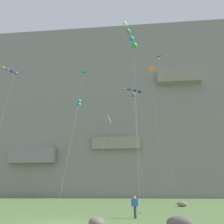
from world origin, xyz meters
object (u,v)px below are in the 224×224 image
Objects in this scene: spectator_watching_left at (135,206)px; kite_windsock_front_field at (12,72)px; boulder_near_cliff_base at (182,204)px; kite_delta_near_cliff at (158,63)px; boulder_mid_field at (96,222)px; kite_banner_mid_center at (109,122)px; kite_banner_high_left at (3,13)px; kite_windsock_upper_right at (135,91)px; kite_windsock_mid_left at (132,39)px; kite_delta_high_right at (83,79)px; kite_windsock_far_right at (133,93)px; boulder_foreground_left at (180,223)px; kite_diamond_high_center at (152,71)px; kite_box_far_left at (79,103)px.

kite_windsock_front_field is (-28.79, 24.21, 28.82)m from spectator_watching_left.
boulder_near_cliff_base is 0.05× the size of kite_delta_near_cliff.
kite_banner_mid_center is at bearing 94.52° from boulder_mid_field.
spectator_watching_left is at bearing -40.06° from kite_windsock_front_field.
kite_banner_mid_center is at bearing 50.57° from kite_banner_high_left.
spectator_watching_left is at bearing -12.91° from kite_banner_high_left.
kite_windsock_front_field reaches higher than kite_windsock_upper_right.
kite_delta_high_right reaches higher than kite_windsock_mid_left.
boulder_foreground_left is at bearing -87.79° from kite_windsock_far_right.
kite_windsock_mid_left reaches higher than spectator_watching_left.
spectator_watching_left is 39.60m from kite_delta_near_cliff.
boulder_mid_field is 0.61× the size of spectator_watching_left.
boulder_mid_field is 49.86m from kite_diamond_high_center.
boulder_near_cliff_base is 0.05× the size of kite_banner_high_left.
kite_banner_high_left is 30.97m from kite_box_far_left.
kite_windsock_upper_right is 36.22m from kite_banner_high_left.
boulder_near_cliff_base is 0.10× the size of kite_banner_mid_center.
kite_banner_mid_center is 0.48× the size of kite_banner_high_left.
kite_windsock_mid_left is 0.78× the size of kite_delta_near_cliff.
kite_windsock_front_field reaches higher than kite_windsock_mid_left.
kite_windsock_front_field is at bearing 139.94° from spectator_watching_left.
kite_box_far_left is 11.01m from kite_delta_high_right.
kite_box_far_left is at bearing 112.28° from spectator_watching_left.
kite_windsock_far_right is (-5.77, 17.88, 25.86)m from boulder_near_cliff_base.
kite_diamond_high_center reaches higher than boulder_mid_field.
boulder_mid_field is (-4.66, 0.65, -0.08)m from boulder_foreground_left.
boulder_near_cliff_base is 38.67m from kite_box_far_left.
kite_windsock_far_right is 23.11m from kite_windsock_mid_left.
kite_banner_mid_center is 25.38m from kite_banner_high_left.
kite_windsock_front_field reaches higher than spectator_watching_left.
kite_box_far_left is at bearing 172.49° from kite_diamond_high_center.
kite_windsock_far_right is at bearing -106.00° from kite_windsock_upper_right.
kite_windsock_far_right is at bearing 63.26° from kite_banner_mid_center.
kite_banner_high_left is (-18.60, 4.26, 26.09)m from spectator_watching_left.
boulder_near_cliff_base is 0.05× the size of kite_windsock_front_field.
kite_windsock_mid_left is 25.31m from kite_diamond_high_center.
kite_delta_near_cliff is at bearing -58.78° from kite_windsock_upper_right.
kite_windsock_far_right is 0.81× the size of kite_banner_high_left.
boulder_mid_field is at bearing -73.12° from kite_box_far_left.
boulder_foreground_left is 0.06× the size of kite_delta_high_right.
kite_diamond_high_center is at bearing 76.06° from kite_windsock_mid_left.
kite_banner_mid_center is at bearing -114.92° from kite_windsock_upper_right.
kite_banner_high_left is 37.87m from kite_diamond_high_center.
kite_windsock_far_right is 16.26m from kite_banner_mid_center.
kite_windsock_front_field is 35.90m from kite_delta_near_cliff.
kite_windsock_mid_left reaches higher than boulder_near_cliff_base.
kite_banner_high_left is at bearing -166.16° from kite_windsock_mid_left.
boulder_mid_field is 0.04× the size of kite_delta_high_right.
kite_delta_near_cliff reaches higher than kite_box_far_left.
boulder_mid_field is 0.03× the size of kite_windsock_upper_right.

